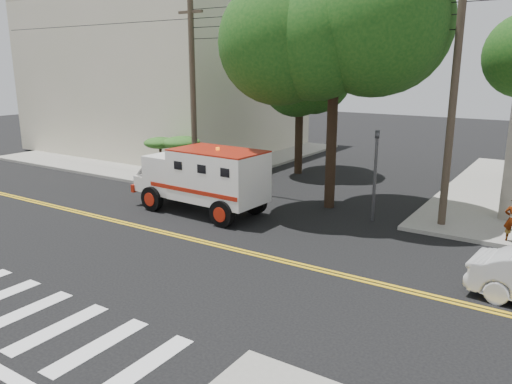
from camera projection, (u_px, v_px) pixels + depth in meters
The scene contains 11 objects.
ground at pixel (210, 244), 17.28m from camera, with size 100.00×100.00×0.00m, color black.
sidewalk_nw at pixel (178, 152), 35.36m from camera, with size 17.00×17.00×0.15m, color gray.
building_left at pixel (168, 78), 36.39m from camera, with size 16.00×14.00×10.00m, color beige.
utility_pole_left at pixel (193, 97), 24.01m from camera, with size 0.28×0.28×9.00m, color #382D23.
utility_pole_right at pixel (452, 108), 17.88m from camera, with size 0.28×0.28×9.00m, color #382D23.
tree_main at pixel (343, 34), 19.53m from camera, with size 6.08×5.70×9.85m.
tree_left at pixel (304, 71), 26.86m from camera, with size 4.48×4.20×7.70m.
traffic_signal at pixel (376, 166), 19.27m from camera, with size 0.15×0.18×3.60m.
accessibility_sign at pixel (188, 160), 25.23m from camera, with size 0.45×0.10×2.02m.
palm_planter at pixel (176, 151), 26.18m from camera, with size 3.52×2.63×2.36m.
armored_truck at pixel (204, 176), 20.55m from camera, with size 6.09×2.65×2.73m.
Camera 1 is at (10.24, -12.79, 5.98)m, focal length 35.00 mm.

